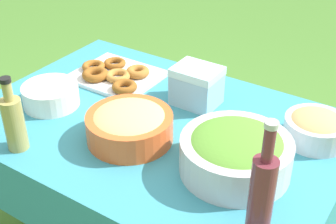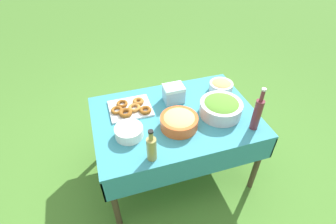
{
  "view_description": "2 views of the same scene",
  "coord_description": "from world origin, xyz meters",
  "px_view_note": "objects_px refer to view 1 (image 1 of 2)",
  "views": [
    {
      "loc": [
        -0.83,
        1.17,
        1.65
      ],
      "look_at": [
        -0.07,
        0.02,
        0.78
      ],
      "focal_mm": 50.0,
      "sensor_mm": 36.0,
      "label": 1
    },
    {
      "loc": [
        0.56,
        1.56,
        2.14
      ],
      "look_at": [
        0.07,
        0.03,
        0.79
      ],
      "focal_mm": 28.0,
      "sensor_mm": 36.0,
      "label": 2
    }
  ],
  "objects_px": {
    "bread_bowl": "(316,127)",
    "cooler_box": "(197,86)",
    "wine_bottle": "(261,199)",
    "pasta_bowl": "(130,124)",
    "plate_stack": "(51,95)",
    "donut_platter": "(115,75)",
    "olive_oil_bottle": "(14,122)",
    "salad_bowl": "(236,152)"
  },
  "relations": [
    {
      "from": "bread_bowl",
      "to": "cooler_box",
      "type": "height_order",
      "value": "cooler_box"
    },
    {
      "from": "wine_bottle",
      "to": "cooler_box",
      "type": "distance_m",
      "value": 0.72
    },
    {
      "from": "pasta_bowl",
      "to": "plate_stack",
      "type": "bearing_deg",
      "value": -2.41
    },
    {
      "from": "pasta_bowl",
      "to": "plate_stack",
      "type": "height_order",
      "value": "pasta_bowl"
    },
    {
      "from": "donut_platter",
      "to": "bread_bowl",
      "type": "bearing_deg",
      "value": -178.26
    },
    {
      "from": "wine_bottle",
      "to": "bread_bowl",
      "type": "xyz_separation_m",
      "value": [
        0.02,
        -0.54,
        -0.1
      ]
    },
    {
      "from": "donut_platter",
      "to": "plate_stack",
      "type": "distance_m",
      "value": 0.31
    },
    {
      "from": "wine_bottle",
      "to": "bread_bowl",
      "type": "distance_m",
      "value": 0.55
    },
    {
      "from": "olive_oil_bottle",
      "to": "bread_bowl",
      "type": "bearing_deg",
      "value": -144.14
    },
    {
      "from": "salad_bowl",
      "to": "plate_stack",
      "type": "relative_size",
      "value": 1.62
    },
    {
      "from": "salad_bowl",
      "to": "donut_platter",
      "type": "height_order",
      "value": "salad_bowl"
    },
    {
      "from": "bread_bowl",
      "to": "salad_bowl",
      "type": "bearing_deg",
      "value": 62.96
    },
    {
      "from": "donut_platter",
      "to": "olive_oil_bottle",
      "type": "relative_size",
      "value": 1.34
    },
    {
      "from": "plate_stack",
      "to": "wine_bottle",
      "type": "distance_m",
      "value": 0.98
    },
    {
      "from": "donut_platter",
      "to": "cooler_box",
      "type": "xyz_separation_m",
      "value": [
        -0.39,
        -0.02,
        0.06
      ]
    },
    {
      "from": "salad_bowl",
      "to": "donut_platter",
      "type": "relative_size",
      "value": 0.98
    },
    {
      "from": "donut_platter",
      "to": "olive_oil_bottle",
      "type": "xyz_separation_m",
      "value": [
        -0.04,
        0.57,
        0.08
      ]
    },
    {
      "from": "plate_stack",
      "to": "cooler_box",
      "type": "relative_size",
      "value": 1.23
    },
    {
      "from": "pasta_bowl",
      "to": "salad_bowl",
      "type": "bearing_deg",
      "value": -173.54
    },
    {
      "from": "wine_bottle",
      "to": "cooler_box",
      "type": "height_order",
      "value": "wine_bottle"
    },
    {
      "from": "donut_platter",
      "to": "wine_bottle",
      "type": "bearing_deg",
      "value": 149.98
    },
    {
      "from": "bread_bowl",
      "to": "cooler_box",
      "type": "xyz_separation_m",
      "value": [
        0.47,
        0.01,
        0.02
      ]
    },
    {
      "from": "salad_bowl",
      "to": "pasta_bowl",
      "type": "height_order",
      "value": "salad_bowl"
    },
    {
      "from": "olive_oil_bottle",
      "to": "wine_bottle",
      "type": "bearing_deg",
      "value": -176.11
    },
    {
      "from": "donut_platter",
      "to": "plate_stack",
      "type": "xyz_separation_m",
      "value": [
        0.07,
        0.3,
        0.02
      ]
    },
    {
      "from": "olive_oil_bottle",
      "to": "cooler_box",
      "type": "height_order",
      "value": "olive_oil_bottle"
    },
    {
      "from": "olive_oil_bottle",
      "to": "cooler_box",
      "type": "distance_m",
      "value": 0.68
    },
    {
      "from": "salad_bowl",
      "to": "cooler_box",
      "type": "bearing_deg",
      "value": -43.15
    },
    {
      "from": "salad_bowl",
      "to": "bread_bowl",
      "type": "height_order",
      "value": "salad_bowl"
    },
    {
      "from": "donut_platter",
      "to": "olive_oil_bottle",
      "type": "distance_m",
      "value": 0.58
    },
    {
      "from": "pasta_bowl",
      "to": "olive_oil_bottle",
      "type": "height_order",
      "value": "olive_oil_bottle"
    },
    {
      "from": "wine_bottle",
      "to": "salad_bowl",
      "type": "bearing_deg",
      "value": -52.59
    },
    {
      "from": "salad_bowl",
      "to": "wine_bottle",
      "type": "relative_size",
      "value": 0.93
    },
    {
      "from": "olive_oil_bottle",
      "to": "cooler_box",
      "type": "xyz_separation_m",
      "value": [
        -0.35,
        -0.58,
        -0.03
      ]
    },
    {
      "from": "donut_platter",
      "to": "bread_bowl",
      "type": "xyz_separation_m",
      "value": [
        -0.86,
        -0.03,
        0.03
      ]
    },
    {
      "from": "pasta_bowl",
      "to": "cooler_box",
      "type": "distance_m",
      "value": 0.34
    },
    {
      "from": "olive_oil_bottle",
      "to": "plate_stack",
      "type": "bearing_deg",
      "value": -67.33
    },
    {
      "from": "bread_bowl",
      "to": "olive_oil_bottle",
      "type": "bearing_deg",
      "value": 35.86
    },
    {
      "from": "salad_bowl",
      "to": "plate_stack",
      "type": "distance_m",
      "value": 0.78
    },
    {
      "from": "pasta_bowl",
      "to": "donut_platter",
      "type": "height_order",
      "value": "pasta_bowl"
    },
    {
      "from": "olive_oil_bottle",
      "to": "wine_bottle",
      "type": "distance_m",
      "value": 0.85
    },
    {
      "from": "salad_bowl",
      "to": "cooler_box",
      "type": "relative_size",
      "value": 1.99
    }
  ]
}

